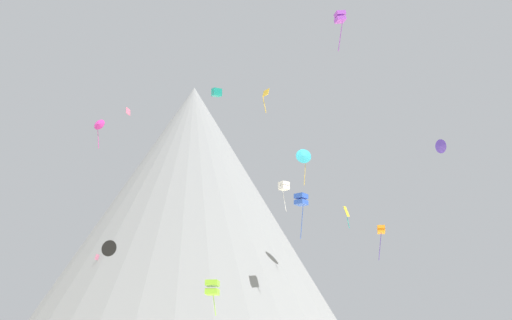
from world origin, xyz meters
TOP-DOWN VIEW (x-y plane):
  - rock_massif at (-8.85, 73.73)m, footprint 76.87×76.87m
  - kite_orange_mid at (17.50, 40.99)m, footprint 1.18×1.23m
  - kite_magenta_high at (-22.51, 51.03)m, footprint 1.97×1.42m
  - kite_yellow_mid at (14.08, 45.77)m, footprint 1.08×1.03m
  - kite_gold_high at (0.82, 27.61)m, footprint 0.77×1.02m
  - kite_violet_high at (9.20, 24.34)m, footprint 1.32×1.26m
  - kite_blue_mid at (6.07, 36.24)m, footprint 1.88×1.88m
  - kite_rainbow_high at (-17.11, 43.49)m, footprint 0.53×1.06m
  - kite_white_mid at (5.73, 50.41)m, footprint 1.74×1.73m
  - kite_black_low at (-17.37, 37.50)m, footprint 2.03×1.03m
  - kite_indigo_high at (27.47, 42.85)m, footprint 1.42×2.09m
  - kite_lime_low at (-4.86, 29.27)m, footprint 1.64×1.67m
  - kite_pink_mid at (-22.43, 57.25)m, footprint 0.67×0.44m
  - kite_cyan_high at (9.59, 54.89)m, footprint 2.50×0.61m
  - kite_teal_high at (-4.78, 35.34)m, footprint 1.43×1.48m

SIDE VIEW (x-z plane):
  - kite_lime_low at x=-4.86m, z-range 6.06..9.81m
  - kite_black_low at x=-17.37m, z-range 12.11..14.13m
  - kite_pink_mid at x=-22.43m, z-range 13.97..14.89m
  - kite_orange_mid at x=17.50m, z-range 14.12..18.74m
  - kite_blue_mid at x=6.07m, z-range 16.49..22.11m
  - kite_yellow_mid at x=14.08m, z-range 18.07..21.29m
  - kite_white_mid at x=5.73m, z-range 22.24..26.81m
  - rock_massif at x=-8.85m, z-range -0.48..49.89m
  - kite_indigo_high at x=27.47m, z-range 27.96..29.98m
  - kite_gold_high at x=0.82m, z-range 28.17..31.16m
  - kite_cyan_high at x=9.59m, z-range 27.52..33.75m
  - kite_teal_high at x=-4.78m, z-range 32.46..33.70m
  - kite_rainbow_high at x=-17.11m, z-range 32.74..33.69m
  - kite_magenta_high at x=-22.51m, z-range 31.38..36.26m
  - kite_violet_high at x=9.20m, z-range 35.82..40.74m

